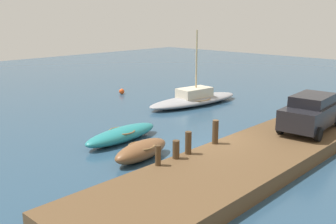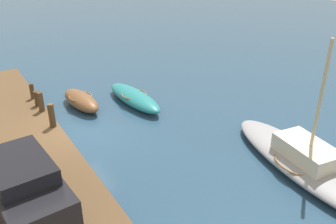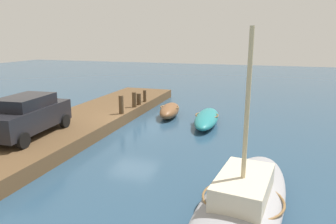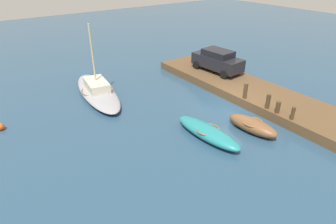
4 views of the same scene
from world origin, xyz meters
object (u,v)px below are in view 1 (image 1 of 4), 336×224
object	(u,v)px
sailboat_grey	(194,99)
marker_buoy	(122,91)
dinghy_brown	(141,150)
parked_car	(312,112)
mooring_post_east	(215,132)
mooring_post_mid_west	(176,149)
mooring_post_mid_east	(188,143)
mooring_post_west	(158,155)
rowboat_teal	(122,134)

from	to	relation	value
sailboat_grey	marker_buoy	distance (m)	6.59
dinghy_brown	parked_car	world-z (taller)	parked_car
mooring_post_east	dinghy_brown	bearing A→B (deg)	139.47
marker_buoy	mooring_post_mid_west	bearing A→B (deg)	-122.33
mooring_post_mid_east	mooring_post_east	distance (m)	1.79
sailboat_grey	parked_car	size ratio (longest dim) A/B	1.79
dinghy_brown	mooring_post_west	size ratio (longest dim) A/B	4.12
sailboat_grey	parked_car	world-z (taller)	sailboat_grey
marker_buoy	dinghy_brown	bearing A→B (deg)	-126.45
mooring_post_west	mooring_post_east	bearing A→B (deg)	0.00
dinghy_brown	rowboat_teal	xyz separation A→B (m)	(1.01, 2.52, -0.05)
rowboat_teal	mooring_post_mid_west	world-z (taller)	mooring_post_mid_west
mooring_post_west	parked_car	distance (m)	8.61
parked_car	marker_buoy	bearing A→B (deg)	80.67
mooring_post_west	mooring_post_mid_east	xyz separation A→B (m)	(1.72, 0.00, 0.08)
mooring_post_east	marker_buoy	bearing A→B (deg)	65.78
mooring_post_east	marker_buoy	distance (m)	15.12
dinghy_brown	rowboat_teal	size ratio (longest dim) A/B	0.71
rowboat_teal	mooring_post_west	size ratio (longest dim) A/B	5.81
sailboat_grey	rowboat_teal	distance (m)	9.13
rowboat_teal	mooring_post_mid_east	size ratio (longest dim) A/B	4.87
sailboat_grey	mooring_post_west	world-z (taller)	sailboat_grey
marker_buoy	sailboat_grey	bearing A→B (deg)	-80.26
mooring_post_mid_east	parked_car	xyz separation A→B (m)	(6.61, -2.13, 0.45)
parked_car	dinghy_brown	bearing A→B (deg)	145.48
mooring_post_mid_west	parked_car	distance (m)	7.66
dinghy_brown	rowboat_teal	distance (m)	2.72
mooring_post_west	mooring_post_mid_east	bearing A→B (deg)	0.00
dinghy_brown	mooring_post_west	distance (m)	2.42
sailboat_grey	mooring_post_mid_west	distance (m)	12.23
sailboat_grey	mooring_post_east	bearing A→B (deg)	-127.48
sailboat_grey	rowboat_teal	xyz separation A→B (m)	(-8.74, -2.66, -0.05)
rowboat_teal	marker_buoy	bearing A→B (deg)	46.26
sailboat_grey	parked_car	distance (m)	9.78
mooring_post_mid_east	parked_car	distance (m)	6.96
sailboat_grey	mooring_post_mid_west	size ratio (longest dim) A/B	10.65
sailboat_grey	mooring_post_mid_east	world-z (taller)	sailboat_grey
mooring_post_west	marker_buoy	xyz separation A→B (m)	(9.70, 13.76, -0.79)
dinghy_brown	mooring_post_east	distance (m)	3.29
rowboat_teal	mooring_post_east	world-z (taller)	mooring_post_east
mooring_post_west	mooring_post_mid_east	size ratio (longest dim) A/B	0.84
parked_car	mooring_post_mid_east	bearing A→B (deg)	157.77
marker_buoy	mooring_post_east	bearing A→B (deg)	-114.22
rowboat_teal	mooring_post_mid_east	xyz separation A→B (m)	(-0.36, -4.61, 0.72)
marker_buoy	parked_car	bearing A→B (deg)	-94.95
dinghy_brown	parked_car	bearing A→B (deg)	-37.13
rowboat_teal	parked_car	size ratio (longest dim) A/B	1.04
mooring_post_mid_east	mooring_post_east	size ratio (longest dim) A/B	0.88
mooring_post_mid_west	mooring_post_mid_east	xyz separation A→B (m)	(0.73, 0.00, 0.10)
mooring_post_mid_west	mooring_post_mid_east	size ratio (longest dim) A/B	0.79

